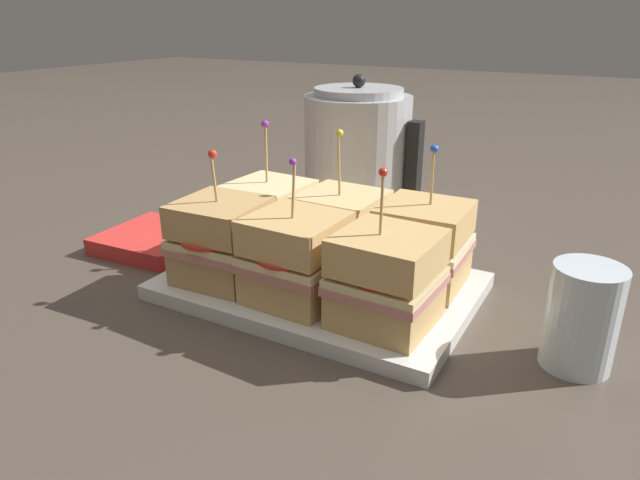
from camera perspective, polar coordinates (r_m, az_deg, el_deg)
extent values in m
plane|color=#4C4238|center=(0.72, 0.00, -5.26)|extent=(6.00, 6.00, 0.00)
cube|color=silver|center=(0.71, 0.00, -4.90)|extent=(0.37, 0.25, 0.01)
cube|color=silver|center=(0.71, 0.00, -4.25)|extent=(0.37, 0.25, 0.01)
cube|color=tan|center=(0.72, -9.62, -2.31)|extent=(0.10, 0.10, 0.04)
cube|color=tan|center=(0.71, -9.74, -0.50)|extent=(0.11, 0.11, 0.01)
cube|color=beige|center=(0.70, -9.78, 0.16)|extent=(0.11, 0.11, 0.01)
cylinder|color=red|center=(0.69, -10.70, 0.16)|extent=(0.08, 0.08, 0.00)
cube|color=tan|center=(0.69, -9.93, 2.28)|extent=(0.10, 0.10, 0.04)
cylinder|color=tan|center=(0.68, -10.51, 5.74)|extent=(0.00, 0.01, 0.07)
sphere|color=red|center=(0.67, -10.70, 8.44)|extent=(0.01, 0.01, 0.01)
cube|color=tan|center=(0.66, -2.44, -4.23)|extent=(0.10, 0.10, 0.04)
cube|color=tan|center=(0.65, -2.47, -2.29)|extent=(0.11, 0.11, 0.01)
cube|color=beige|center=(0.64, -2.49, -1.58)|extent=(0.10, 0.10, 0.01)
cylinder|color=red|center=(0.63, -3.32, -1.62)|extent=(0.07, 0.07, 0.00)
cube|color=tan|center=(0.63, -2.53, 0.71)|extent=(0.10, 0.10, 0.04)
cylinder|color=tan|center=(0.62, -2.67, 4.61)|extent=(0.00, 0.01, 0.07)
sphere|color=purple|center=(0.61, -2.73, 7.81)|extent=(0.01, 0.01, 0.01)
cube|color=tan|center=(0.61, 6.54, -6.48)|extent=(0.10, 0.10, 0.04)
cube|color=tan|center=(0.60, 6.64, -4.43)|extent=(0.11, 0.11, 0.01)
cube|color=beige|center=(0.60, 6.67, -3.68)|extent=(0.11, 0.11, 0.01)
cylinder|color=red|center=(0.58, 6.03, -3.79)|extent=(0.06, 0.06, 0.00)
cube|color=tan|center=(0.59, 6.79, -1.24)|extent=(0.10, 0.10, 0.04)
cylinder|color=tan|center=(0.57, 6.18, 3.19)|extent=(0.00, 0.00, 0.08)
sphere|color=red|center=(0.56, 6.33, 6.76)|extent=(0.01, 0.01, 0.01)
cube|color=beige|center=(0.79, -5.00, 0.41)|extent=(0.10, 0.10, 0.04)
cube|color=tan|center=(0.79, -5.06, 2.07)|extent=(0.11, 0.11, 0.01)
cube|color=beige|center=(0.78, -5.08, 2.67)|extent=(0.11, 0.11, 0.01)
cube|color=beige|center=(0.78, -5.13, 4.32)|extent=(0.10, 0.10, 0.04)
cylinder|color=tan|center=(0.76, -5.39, 8.29)|extent=(0.00, 0.00, 0.09)
sphere|color=purple|center=(0.76, -5.51, 11.47)|extent=(0.01, 0.01, 0.01)
cube|color=#DBB77A|center=(0.75, 2.02, -0.94)|extent=(0.10, 0.10, 0.04)
cube|color=#B26B60|center=(0.74, 2.05, 0.81)|extent=(0.11, 0.11, 0.01)
cube|color=beige|center=(0.73, 2.06, 1.44)|extent=(0.10, 0.10, 0.01)
cube|color=#E8C281|center=(0.73, 2.08, 3.18)|extent=(0.10, 0.10, 0.04)
cylinder|color=tan|center=(0.70, 1.95, 7.17)|extent=(0.00, 0.01, 0.09)
sphere|color=yellow|center=(0.69, 2.00, 10.64)|extent=(0.01, 0.01, 0.01)
cube|color=tan|center=(0.70, 10.10, -2.75)|extent=(0.10, 0.10, 0.04)
cube|color=tan|center=(0.69, 10.23, -0.92)|extent=(0.11, 0.11, 0.01)
cube|color=beige|center=(0.69, 10.28, -0.25)|extent=(0.10, 0.10, 0.01)
cylinder|color=red|center=(0.67, 9.82, -0.27)|extent=(0.07, 0.07, 0.00)
cube|color=tan|center=(0.68, 10.43, 1.89)|extent=(0.10, 0.10, 0.04)
cylinder|color=tan|center=(0.67, 11.13, 5.82)|extent=(0.00, 0.01, 0.08)
sphere|color=blue|center=(0.66, 11.37, 8.92)|extent=(0.01, 0.01, 0.01)
cylinder|color=#B7BABF|center=(0.93, 3.72, 7.87)|extent=(0.17, 0.17, 0.21)
cylinder|color=#B7BABF|center=(0.91, 3.89, 14.59)|extent=(0.14, 0.14, 0.01)
sphere|color=black|center=(0.91, 3.91, 15.60)|extent=(0.02, 0.02, 0.02)
cube|color=black|center=(0.89, 9.37, 7.71)|extent=(0.02, 0.02, 0.12)
cylinder|color=silver|center=(0.61, 24.73, -7.05)|extent=(0.07, 0.07, 0.11)
cube|color=red|center=(0.88, -16.20, 0.06)|extent=(0.15, 0.15, 0.02)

